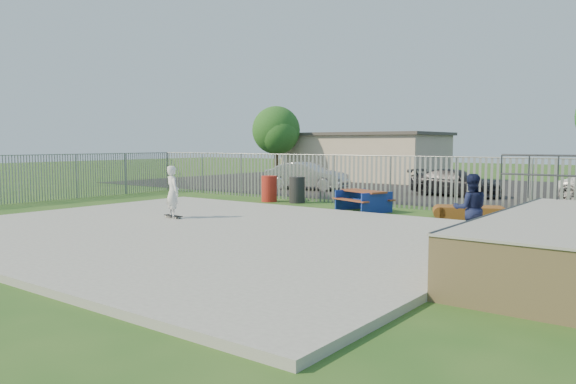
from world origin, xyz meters
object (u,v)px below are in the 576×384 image
Objects in this scene: funbox at (470,212)px; skater_navy at (471,209)px; trash_bin_grey at (297,190)px; tree_left at (276,130)px; car_silver at (307,176)px; car_dark at (455,183)px; skater_white at (173,192)px; trash_bin_red at (269,189)px; picnic_table at (363,201)px.

funbox is 1.36× the size of skater_navy.
funbox is at bearing -3.31° from trash_bin_grey.
funbox is at bearing -100.65° from skater_navy.
skater_navy is at bearing -41.30° from tree_left.
car_silver reaches higher than car_dark.
tree_left is at bearing -41.28° from skater_white.
funbox is 20.73m from tree_left.
skater_white reaches higher than trash_bin_red.
car_silver is 8.55m from tree_left.
car_dark is 2.62× the size of skater_white.
picnic_table is at bearing -13.44° from trash_bin_grey.
trash_bin_red is (-8.70, 0.11, 0.35)m from funbox.
car_dark is at bearing 106.76° from picnic_table.
car_silver is at bearing 121.54° from trash_bin_grey.
tree_left reaches higher than trash_bin_red.
trash_bin_red is at bearing -169.90° from car_silver.
tree_left reaches higher than funbox.
trash_bin_grey is (-3.66, 0.88, 0.15)m from picnic_table.
skater_white is at bearing 168.68° from car_dark.
tree_left is at bearing 78.24° from car_dark.
tree_left is (-13.92, 4.03, 2.70)m from car_dark.
skater_navy is 9.11m from skater_white.
funbox is 5.89m from skater_navy.
picnic_table is 3.83m from funbox.
skater_white is at bearing -161.77° from funbox.
trash_bin_red is 0.26× the size of car_dark.
picnic_table is at bearing 161.90° from funbox.
car_dark reaches higher than trash_bin_grey.
car_dark is (4.24, 6.78, 0.10)m from trash_bin_grey.
funbox is 0.45× the size of tree_left.
trash_bin_red is at bearing -57.78° from skater_navy.
car_dark is at bearing 89.35° from funbox.
picnic_table is 0.52× the size of car_dark.
car_silver reaches higher than trash_bin_red.
trash_bin_red is at bearing -165.40° from trash_bin_grey.
trash_bin_red is 1.28m from trash_bin_grey.
picnic_table reaches higher than funbox.
tree_left is (-6.26, 5.23, 2.59)m from car_silver.
car_dark is 13.73m from skater_navy.
skater_navy is (5.15, -12.72, 0.33)m from car_dark.
car_dark is 14.38m from skater_white.
skater_white is (-9.04, -1.12, 0.00)m from skater_navy.
tree_left reaches higher than car_silver.
trash_bin_grey is at bearing -172.39° from picnic_table.
trash_bin_red reaches higher than funbox.
trash_bin_red is (-4.90, 0.55, 0.16)m from picnic_table.
picnic_table is 2.03× the size of trash_bin_red.
skater_white is at bearing -22.82° from skater_navy.
skater_navy is at bearing -153.51° from skater_white.
funbox is at bearing -129.12° from car_silver.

